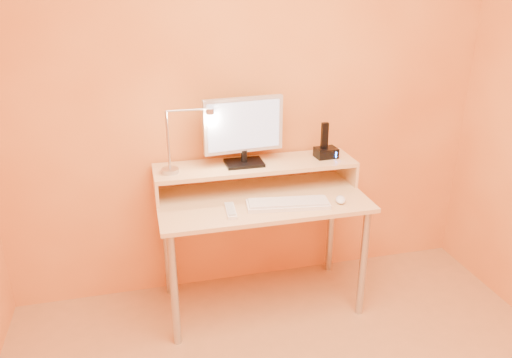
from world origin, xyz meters
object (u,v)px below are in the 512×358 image
object	(u,v)px
phone_dock	(326,153)
mouse	(341,200)
remote_control	(231,211)
lamp_base	(170,171)
keyboard	(288,204)
monitor_panel	(243,125)

from	to	relation	value
phone_dock	mouse	distance (m)	0.36
phone_dock	remote_control	bearing A→B (deg)	-160.15
remote_control	phone_dock	bearing A→B (deg)	28.49
lamp_base	mouse	bearing A→B (deg)	-17.09
phone_dock	keyboard	distance (m)	0.48
monitor_panel	mouse	xyz separation A→B (m)	(0.49, -0.32, -0.38)
keyboard	mouse	bearing A→B (deg)	3.26
lamp_base	phone_dock	xyz separation A→B (m)	(0.95, 0.03, 0.02)
keyboard	mouse	size ratio (longest dim) A/B	4.65
phone_dock	mouse	world-z (taller)	phone_dock
monitor_panel	keyboard	distance (m)	0.52
monitor_panel	lamp_base	world-z (taller)	monitor_panel
phone_dock	keyboard	world-z (taller)	phone_dock
monitor_panel	mouse	size ratio (longest dim) A/B	4.75
mouse	remote_control	distance (m)	0.63
keyboard	mouse	distance (m)	0.31
monitor_panel	phone_dock	distance (m)	0.55
lamp_base	remote_control	size ratio (longest dim) A/B	0.53
keyboard	remote_control	bearing A→B (deg)	-172.98
lamp_base	mouse	distance (m)	0.98
lamp_base	phone_dock	distance (m)	0.95
keyboard	remote_control	world-z (taller)	keyboard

